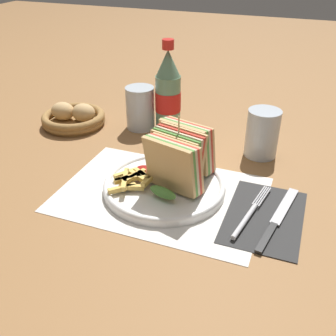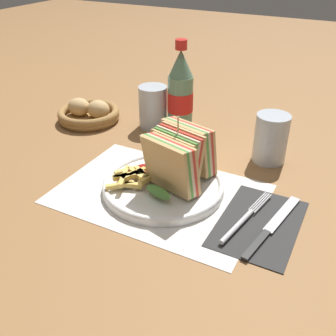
# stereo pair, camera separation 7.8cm
# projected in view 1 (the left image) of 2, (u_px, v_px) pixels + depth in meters

# --- Properties ---
(ground_plane) EXTENTS (4.00, 4.00, 0.00)m
(ground_plane) POSITION_uv_depth(u_px,v_px,m) (159.00, 182.00, 0.81)
(ground_plane) COLOR olive
(placemat) EXTENTS (0.40, 0.27, 0.00)m
(placemat) POSITION_uv_depth(u_px,v_px,m) (161.00, 194.00, 0.77)
(placemat) COLOR silver
(placemat) RESTS_ON ground_plane
(plate_main) EXTENTS (0.24, 0.24, 0.02)m
(plate_main) POSITION_uv_depth(u_px,v_px,m) (164.00, 186.00, 0.78)
(plate_main) COLOR white
(plate_main) RESTS_ON ground_plane
(club_sandwich) EXTENTS (0.12, 0.17, 0.14)m
(club_sandwich) POSITION_uv_depth(u_px,v_px,m) (179.00, 158.00, 0.76)
(club_sandwich) COLOR tan
(club_sandwich) RESTS_ON plate_main
(fries_pile) EXTENTS (0.09, 0.10, 0.02)m
(fries_pile) POSITION_uv_depth(u_px,v_px,m) (132.00, 179.00, 0.76)
(fries_pile) COLOR #E0B756
(fries_pile) RESTS_ON plate_main
(ketchup_blob) EXTENTS (0.04, 0.04, 0.02)m
(ketchup_blob) POSITION_uv_depth(u_px,v_px,m) (145.00, 171.00, 0.80)
(ketchup_blob) COLOR maroon
(ketchup_blob) RESTS_ON plate_main
(napkin) EXTENTS (0.13, 0.20, 0.00)m
(napkin) POSITION_uv_depth(u_px,v_px,m) (264.00, 216.00, 0.71)
(napkin) COLOR #2D2D2D
(napkin) RESTS_ON ground_plane
(fork) EXTENTS (0.04, 0.18, 0.01)m
(fork) POSITION_uv_depth(u_px,v_px,m) (248.00, 215.00, 0.70)
(fork) COLOR silver
(fork) RESTS_ON napkin
(knife) EXTENTS (0.05, 0.21, 0.00)m
(knife) POSITION_uv_depth(u_px,v_px,m) (278.00, 218.00, 0.70)
(knife) COLOR black
(knife) RESTS_ON napkin
(coke_bottle_near) EXTENTS (0.07, 0.07, 0.23)m
(coke_bottle_near) POSITION_uv_depth(u_px,v_px,m) (168.00, 93.00, 0.98)
(coke_bottle_near) COLOR slate
(coke_bottle_near) RESTS_ON ground_plane
(glass_near) EXTENTS (0.07, 0.07, 0.11)m
(glass_near) POSITION_uv_depth(u_px,v_px,m) (262.00, 136.00, 0.89)
(glass_near) COLOR silver
(glass_near) RESTS_ON ground_plane
(glass_far) EXTENTS (0.07, 0.07, 0.11)m
(glass_far) POSITION_uv_depth(u_px,v_px,m) (140.00, 110.00, 1.02)
(glass_far) COLOR silver
(glass_far) RESTS_ON ground_plane
(bread_basket) EXTENTS (0.17, 0.17, 0.06)m
(bread_basket) POSITION_uv_depth(u_px,v_px,m) (74.00, 118.00, 1.05)
(bread_basket) COLOR olive
(bread_basket) RESTS_ON ground_plane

